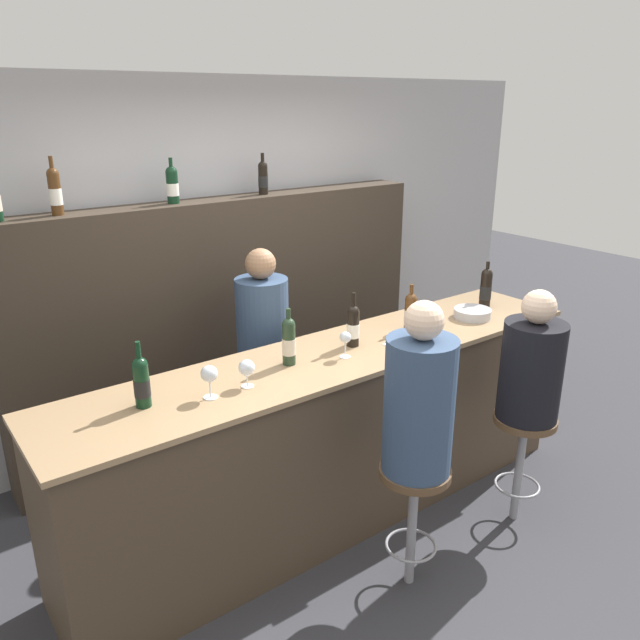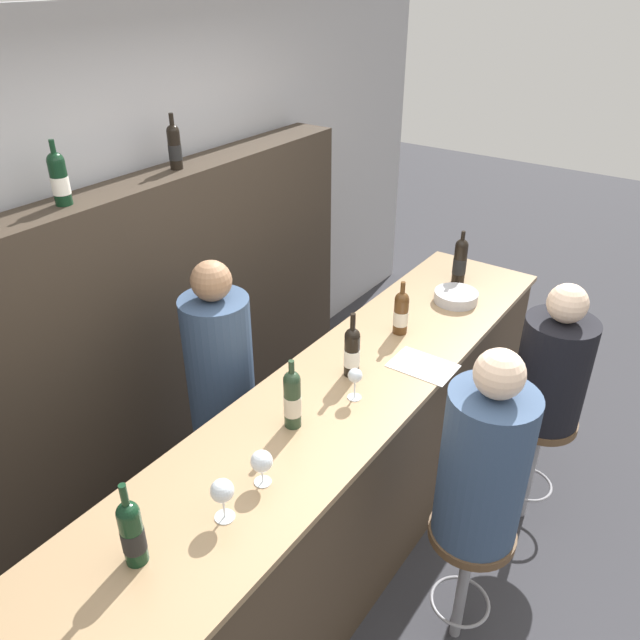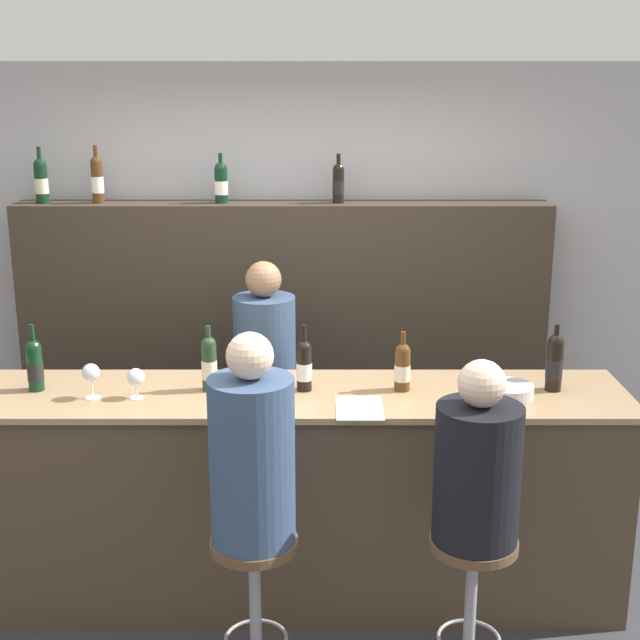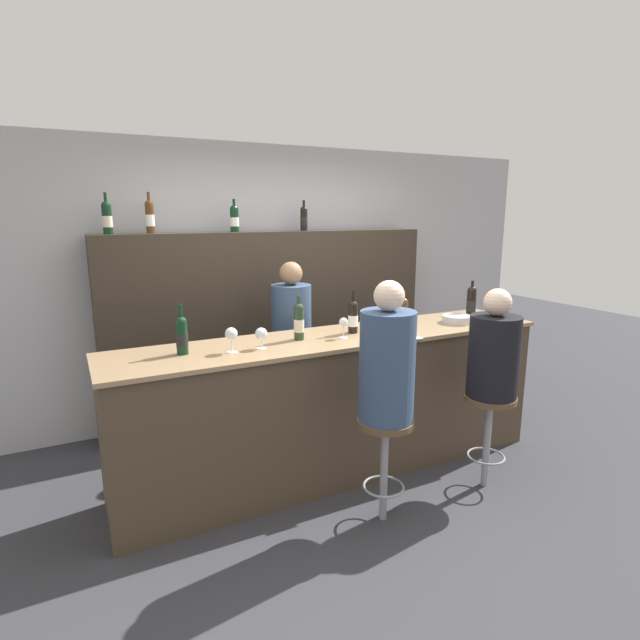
{
  "view_description": "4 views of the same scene",
  "coord_description": "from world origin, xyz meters",
  "px_view_note": "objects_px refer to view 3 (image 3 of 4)",
  "views": [
    {
      "loc": [
        -2.04,
        -2.24,
        2.43
      ],
      "look_at": [
        -0.17,
        0.24,
        1.33
      ],
      "focal_mm": 35.0,
      "sensor_mm": 36.0,
      "label": 1
    },
    {
      "loc": [
        -1.9,
        -0.91,
        2.74
      ],
      "look_at": [
        -0.02,
        0.41,
        1.42
      ],
      "focal_mm": 35.0,
      "sensor_mm": 36.0,
      "label": 2
    },
    {
      "loc": [
        0.22,
        -3.65,
        2.52
      ],
      "look_at": [
        0.2,
        0.38,
        1.41
      ],
      "focal_mm": 50.0,
      "sensor_mm": 36.0,
      "label": 3
    },
    {
      "loc": [
        -1.76,
        -2.8,
        1.96
      ],
      "look_at": [
        -0.16,
        0.3,
        1.21
      ],
      "focal_mm": 28.0,
      "sensor_mm": 36.0,
      "label": 4
    }
  ],
  "objects_px": {
    "wine_bottle_backbar_2": "(225,182)",
    "wine_bottle_backbar_3": "(342,183)",
    "wine_glass_1": "(139,378)",
    "guest_seated_left": "(255,453)",
    "metal_bowl": "(511,391)",
    "wine_bottle_counter_1": "(213,363)",
    "wine_bottle_counter_2": "(308,365)",
    "wine_bottle_counter_3": "(406,367)",
    "wine_bottle_backbar_0": "(45,180)",
    "bartender": "(269,411)",
    "wine_glass_2": "(276,375)",
    "bar_stool_left": "(258,573)",
    "wine_bottle_backbar_1": "(101,179)",
    "bar_stool_right": "(475,573)",
    "wine_glass_0": "(94,373)",
    "wine_bottle_counter_0": "(39,364)",
    "wine_bottle_counter_4": "(558,362)",
    "guest_seated_right": "(481,467)"
  },
  "relations": [
    {
      "from": "wine_glass_1",
      "to": "guest_seated_left",
      "type": "bearing_deg",
      "value": -47.09
    },
    {
      "from": "wine_bottle_counter_2",
      "to": "wine_bottle_backbar_1",
      "type": "distance_m",
      "value": 1.89
    },
    {
      "from": "wine_bottle_backbar_3",
      "to": "bartender",
      "type": "relative_size",
      "value": 0.18
    },
    {
      "from": "wine_glass_0",
      "to": "bar_stool_right",
      "type": "distance_m",
      "value": 1.91
    },
    {
      "from": "wine_glass_2",
      "to": "wine_bottle_counter_1",
      "type": "bearing_deg",
      "value": 160.25
    },
    {
      "from": "metal_bowl",
      "to": "guest_seated_left",
      "type": "height_order",
      "value": "guest_seated_left"
    },
    {
      "from": "wine_glass_0",
      "to": "guest_seated_left",
      "type": "distance_m",
      "value": 1.01
    },
    {
      "from": "wine_bottle_counter_3",
      "to": "bar_stool_left",
      "type": "xyz_separation_m",
      "value": [
        -0.66,
        -0.73,
        -0.65
      ]
    },
    {
      "from": "bar_stool_right",
      "to": "wine_bottle_counter_0",
      "type": "bearing_deg",
      "value": 159.62
    },
    {
      "from": "wine_bottle_counter_2",
      "to": "wine_bottle_backbar_3",
      "type": "xyz_separation_m",
      "value": [
        0.18,
        1.23,
        0.71
      ]
    },
    {
      "from": "wine_bottle_backbar_2",
      "to": "metal_bowl",
      "type": "bearing_deg",
      "value": -42.44
    },
    {
      "from": "wine_glass_1",
      "to": "bar_stool_right",
      "type": "relative_size",
      "value": 0.21
    },
    {
      "from": "wine_bottle_counter_1",
      "to": "wine_bottle_backbar_0",
      "type": "height_order",
      "value": "wine_bottle_backbar_0"
    },
    {
      "from": "wine_bottle_counter_4",
      "to": "guest_seated_right",
      "type": "relative_size",
      "value": 0.42
    },
    {
      "from": "metal_bowl",
      "to": "wine_bottle_backbar_1",
      "type": "bearing_deg",
      "value": 148.61
    },
    {
      "from": "wine_bottle_backbar_3",
      "to": "wine_bottle_backbar_1",
      "type": "bearing_deg",
      "value": 180.0
    },
    {
      "from": "wine_glass_1",
      "to": "metal_bowl",
      "type": "height_order",
      "value": "wine_glass_1"
    },
    {
      "from": "wine_bottle_backbar_0",
      "to": "wine_glass_1",
      "type": "distance_m",
      "value": 1.72
    },
    {
      "from": "guest_seated_left",
      "to": "wine_glass_0",
      "type": "bearing_deg",
      "value": 141.52
    },
    {
      "from": "wine_bottle_counter_1",
      "to": "wine_bottle_counter_2",
      "type": "height_order",
      "value": "wine_bottle_counter_2"
    },
    {
      "from": "wine_glass_2",
      "to": "bar_stool_left",
      "type": "height_order",
      "value": "wine_glass_2"
    },
    {
      "from": "wine_bottle_backbar_2",
      "to": "wine_bottle_backbar_3",
      "type": "distance_m",
      "value": 0.69
    },
    {
      "from": "wine_bottle_counter_2",
      "to": "wine_bottle_backbar_3",
      "type": "distance_m",
      "value": 1.43
    },
    {
      "from": "wine_bottle_counter_0",
      "to": "wine_glass_2",
      "type": "bearing_deg",
      "value": -5.52
    },
    {
      "from": "wine_bottle_counter_1",
      "to": "wine_bottle_backbar_1",
      "type": "relative_size",
      "value": 0.95
    },
    {
      "from": "wine_bottle_counter_1",
      "to": "metal_bowl",
      "type": "bearing_deg",
      "value": -3.85
    },
    {
      "from": "wine_bottle_counter_0",
      "to": "wine_bottle_backbar_3",
      "type": "xyz_separation_m",
      "value": [
        1.46,
        1.23,
        0.71
      ]
    },
    {
      "from": "wine_glass_1",
      "to": "bar_stool_left",
      "type": "relative_size",
      "value": 0.21
    },
    {
      "from": "wine_glass_2",
      "to": "bar_stool_right",
      "type": "relative_size",
      "value": 0.22
    },
    {
      "from": "wine_bottle_backbar_0",
      "to": "bartender",
      "type": "bearing_deg",
      "value": -24.32
    },
    {
      "from": "wine_bottle_counter_4",
      "to": "wine_bottle_backbar_3",
      "type": "xyz_separation_m",
      "value": [
        -1.0,
        1.23,
        0.7
      ]
    },
    {
      "from": "wine_bottle_backbar_0",
      "to": "wine_glass_1",
      "type": "xyz_separation_m",
      "value": [
        0.78,
        -1.34,
        -0.75
      ]
    },
    {
      "from": "wine_bottle_backbar_3",
      "to": "bar_stool_right",
      "type": "bearing_deg",
      "value": -75.17
    },
    {
      "from": "guest_seated_left",
      "to": "wine_bottle_backbar_0",
      "type": "bearing_deg",
      "value": 124.68
    },
    {
      "from": "wine_bottle_backbar_3",
      "to": "bar_stool_left",
      "type": "relative_size",
      "value": 0.41
    },
    {
      "from": "wine_bottle_counter_0",
      "to": "wine_glass_1",
      "type": "height_order",
      "value": "wine_bottle_counter_0"
    },
    {
      "from": "wine_bottle_counter_4",
      "to": "wine_glass_1",
      "type": "relative_size",
      "value": 2.25
    },
    {
      "from": "wine_bottle_counter_4",
      "to": "bar_stool_left",
      "type": "bearing_deg",
      "value": -151.96
    },
    {
      "from": "wine_bottle_backbar_3",
      "to": "bar_stool_left",
      "type": "bearing_deg",
      "value": -100.88
    },
    {
      "from": "wine_bottle_counter_4",
      "to": "wine_bottle_backbar_2",
      "type": "relative_size",
      "value": 1.12
    },
    {
      "from": "wine_bottle_counter_2",
      "to": "wine_bottle_backbar_2",
      "type": "xyz_separation_m",
      "value": [
        -0.5,
        1.23,
        0.71
      ]
    },
    {
      "from": "guest_seated_left",
      "to": "bartender",
      "type": "xyz_separation_m",
      "value": [
        -0.03,
        1.37,
        -0.35
      ]
    },
    {
      "from": "wine_glass_1",
      "to": "guest_seated_left",
      "type": "relative_size",
      "value": 0.16
    },
    {
      "from": "wine_bottle_counter_0",
      "to": "guest_seated_left",
      "type": "xyz_separation_m",
      "value": [
        1.08,
        -0.73,
        -0.13
      ]
    },
    {
      "from": "wine_bottle_backbar_2",
      "to": "wine_bottle_counter_4",
      "type": "bearing_deg",
      "value": -36.14
    },
    {
      "from": "wine_bottle_backbar_2",
      "to": "guest_seated_left",
      "type": "height_order",
      "value": "wine_bottle_backbar_2"
    },
    {
      "from": "wine_bottle_counter_1",
      "to": "bar_stool_right",
      "type": "xyz_separation_m",
      "value": [
        1.15,
        -0.73,
        -0.67
      ]
    },
    {
      "from": "wine_bottle_counter_3",
      "to": "wine_bottle_backbar_2",
      "type": "relative_size",
      "value": 1.0
    },
    {
      "from": "wine_bottle_counter_3",
      "to": "wine_bottle_counter_4",
      "type": "relative_size",
      "value": 0.89
    },
    {
      "from": "wine_bottle_counter_3",
      "to": "wine_glass_2",
      "type": "relative_size",
      "value": 1.92
    }
  ]
}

